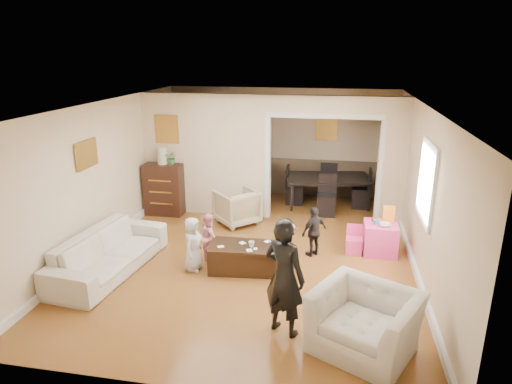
% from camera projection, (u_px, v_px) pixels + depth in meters
% --- Properties ---
extents(floor, '(7.00, 7.00, 0.00)m').
position_uv_depth(floor, '(254.00, 251.00, 8.01)').
color(floor, '#9D6028').
rests_on(floor, ground).
extents(partition_left, '(2.75, 0.18, 2.60)m').
position_uv_depth(partition_left, '(207.00, 155.00, 9.54)').
color(partition_left, beige).
rests_on(partition_left, ground).
extents(partition_right, '(0.55, 0.18, 2.60)m').
position_uv_depth(partition_right, '(393.00, 163.00, 8.87)').
color(partition_right, beige).
rests_on(partition_right, ground).
extents(partition_header, '(2.22, 0.18, 0.35)m').
position_uv_depth(partition_header, '(326.00, 104.00, 8.77)').
color(partition_header, beige).
rests_on(partition_header, partition_right).
extents(window_pane, '(0.03, 0.95, 1.10)m').
position_uv_depth(window_pane, '(427.00, 182.00, 6.69)').
color(window_pane, white).
rests_on(window_pane, ground).
extents(framed_art_partition, '(0.45, 0.03, 0.55)m').
position_uv_depth(framed_art_partition, '(167.00, 129.00, 9.42)').
color(framed_art_partition, brown).
rests_on(framed_art_partition, partition_left).
extents(framed_art_sofa_wall, '(0.03, 0.55, 0.40)m').
position_uv_depth(framed_art_sofa_wall, '(86.00, 154.00, 7.37)').
color(framed_art_sofa_wall, brown).
extents(framed_art_alcove, '(0.45, 0.03, 0.55)m').
position_uv_depth(framed_art_alcove, '(327.00, 128.00, 10.53)').
color(framed_art_alcove, brown).
extents(sofa, '(1.14, 2.37, 0.67)m').
position_uv_depth(sofa, '(109.00, 252.00, 7.19)').
color(sofa, beige).
rests_on(sofa, ground).
extents(armchair_back, '(1.09, 1.10, 0.72)m').
position_uv_depth(armchair_back, '(237.00, 207.00, 9.19)').
color(armchair_back, tan).
rests_on(armchair_back, ground).
extents(armchair_front, '(1.48, 1.42, 0.75)m').
position_uv_depth(armchair_front, '(365.00, 322.00, 5.28)').
color(armchair_front, beige).
rests_on(armchair_front, ground).
extents(dresser, '(0.82, 0.46, 1.12)m').
position_uv_depth(dresser, '(165.00, 189.00, 9.69)').
color(dresser, '#351A0F').
rests_on(dresser, ground).
extents(table_lamp, '(0.22, 0.22, 0.36)m').
position_uv_depth(table_lamp, '(162.00, 156.00, 9.47)').
color(table_lamp, beige).
rests_on(table_lamp, dresser).
extents(potted_plant, '(0.26, 0.23, 0.29)m').
position_uv_depth(potted_plant, '(171.00, 158.00, 9.44)').
color(potted_plant, '#3A7433').
rests_on(potted_plant, dresser).
extents(coffee_table, '(1.22, 0.70, 0.44)m').
position_uv_depth(coffee_table, '(246.00, 257.00, 7.26)').
color(coffee_table, '#351F11').
rests_on(coffee_table, ground).
extents(coffee_cup, '(0.11, 0.11, 0.09)m').
position_uv_depth(coffee_cup, '(251.00, 244.00, 7.11)').
color(coffee_cup, beige).
rests_on(coffee_cup, coffee_table).
extents(play_table, '(0.58, 0.58, 0.55)m').
position_uv_depth(play_table, '(380.00, 238.00, 7.87)').
color(play_table, '#FF439F').
rests_on(play_table, ground).
extents(cereal_box, '(0.20, 0.07, 0.30)m').
position_uv_depth(cereal_box, '(389.00, 214.00, 7.81)').
color(cereal_box, yellow).
rests_on(cereal_box, play_table).
extents(cyan_cup, '(0.08, 0.08, 0.08)m').
position_uv_depth(cyan_cup, '(376.00, 222.00, 7.75)').
color(cyan_cup, '#22AAA9').
rests_on(cyan_cup, play_table).
extents(toy_block, '(0.10, 0.08, 0.05)m').
position_uv_depth(toy_block, '(374.00, 219.00, 7.91)').
color(toy_block, red).
rests_on(toy_block, play_table).
extents(play_bowl, '(0.21, 0.21, 0.05)m').
position_uv_depth(play_bowl, '(385.00, 225.00, 7.66)').
color(play_bowl, silver).
rests_on(play_bowl, play_table).
extents(dining_table, '(2.07, 1.39, 0.67)m').
position_uv_depth(dining_table, '(328.00, 191.00, 10.28)').
color(dining_table, black).
rests_on(dining_table, ground).
extents(adult_person, '(0.67, 0.59, 1.55)m').
position_uv_depth(adult_person, '(284.00, 277.00, 5.49)').
color(adult_person, black).
rests_on(adult_person, ground).
extents(child_kneel_a, '(0.32, 0.46, 0.90)m').
position_uv_depth(child_kneel_a, '(193.00, 244.00, 7.20)').
color(child_kneel_a, silver).
rests_on(child_kneel_a, ground).
extents(child_kneel_b, '(0.45, 0.49, 0.82)m').
position_uv_depth(child_kneel_b, '(209.00, 236.00, 7.60)').
color(child_kneel_b, pink).
rests_on(child_kneel_b, ground).
extents(child_toddler, '(0.53, 0.53, 0.90)m').
position_uv_depth(child_toddler, '(314.00, 231.00, 7.71)').
color(child_toddler, black).
rests_on(child_toddler, ground).
extents(craft_papers, '(0.96, 0.52, 0.00)m').
position_uv_depth(craft_papers, '(250.00, 246.00, 7.15)').
color(craft_papers, white).
rests_on(craft_papers, coffee_table).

